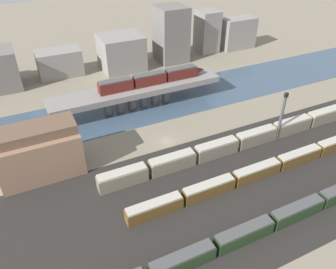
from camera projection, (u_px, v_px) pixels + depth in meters
The scene contains 15 objects.
ground_plane at pixel (167, 141), 92.98m from camera, with size 400.00×400.00×0.00m, color gray.
railbed_yard at pixel (212, 196), 75.15m from camera, with size 280.00×42.00×0.01m, color #282623.
river_water at pixel (138, 106), 109.47m from camera, with size 320.00×24.51×0.01m, color #3D5166.
bridge at pixel (137, 91), 106.31m from camera, with size 56.88×9.64×7.24m.
train_on_bridge at pixel (153, 78), 106.41m from camera, with size 37.50×3.18×3.82m.
train_yard_near at pixel (277, 220), 67.14m from camera, with size 112.84×2.65×3.51m.
train_yard_mid at pixel (261, 170), 79.99m from camera, with size 71.51×2.64×3.46m.
train_yard_far at pixel (241, 141), 89.50m from camera, with size 81.73×3.02×4.07m.
warehouse_building at pixel (39, 151), 78.63m from camera, with size 19.36×10.81×13.33m.
signal_tower at pixel (281, 117), 89.73m from camera, with size 1.00×0.81×14.76m.
city_block_center at pixel (60, 63), 127.57m from camera, with size 16.62×9.70×10.11m, color gray.
city_block_right at pixel (121, 52), 132.19m from camera, with size 16.57×15.11×13.67m, color gray.
city_block_far_right at pixel (171, 34), 137.19m from camera, with size 11.94×12.78×22.62m, color slate.
city_block_tall at pixel (207, 32), 147.14m from camera, with size 8.90×9.55×18.27m, color gray.
city_block_low at pixel (238, 33), 152.49m from camera, with size 15.91×8.19×13.84m, color gray.
Camera 1 is at (-32.40, -68.28, 54.20)m, focal length 35.00 mm.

